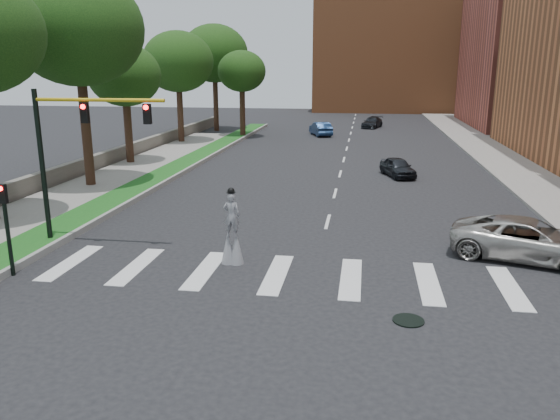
{
  "coord_description": "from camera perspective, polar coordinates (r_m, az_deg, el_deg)",
  "views": [
    {
      "loc": [
        1.58,
        -16.58,
        6.98
      ],
      "look_at": [
        -1.53,
        3.36,
        1.7
      ],
      "focal_mm": 35.0,
      "sensor_mm": 36.0,
      "label": 1
    }
  ],
  "objects": [
    {
      "name": "ground_plane",
      "position": [
        18.06,
        3.2,
        -8.1
      ],
      "size": [
        160.0,
        160.0,
        0.0
      ],
      "primitive_type": "plane",
      "color": "black",
      "rests_on": "ground"
    },
    {
      "name": "grass_median",
      "position": [
        39.45,
        -10.66,
        4.4
      ],
      "size": [
        2.0,
        60.0,
        0.25
      ],
      "primitive_type": "cube",
      "color": "#164F19",
      "rests_on": "ground"
    },
    {
      "name": "median_curb",
      "position": [
        39.12,
        -9.21,
        4.4
      ],
      "size": [
        0.2,
        60.0,
        0.28
      ],
      "primitive_type": "cube",
      "color": "gray",
      "rests_on": "ground"
    },
    {
      "name": "sidewalk_left",
      "position": [
        31.83,
        -21.74,
        1.1
      ],
      "size": [
        4.0,
        60.0,
        0.18
      ],
      "primitive_type": "cube",
      "color": "gray",
      "rests_on": "ground"
    },
    {
      "name": "sidewalk_right",
      "position": [
        43.54,
        23.35,
        4.35
      ],
      "size": [
        5.0,
        90.0,
        0.18
      ],
      "primitive_type": "cube",
      "color": "gray",
      "rests_on": "ground"
    },
    {
      "name": "stone_wall",
      "position": [
        43.31,
        -16.72,
        5.5
      ],
      "size": [
        0.5,
        56.0,
        1.1
      ],
      "primitive_type": "cube",
      "color": "#605B53",
      "rests_on": "ground"
    },
    {
      "name": "manhole",
      "position": [
        16.22,
        13.27,
        -11.17
      ],
      "size": [
        0.9,
        0.9,
        0.04
      ],
      "primitive_type": "cylinder",
      "color": "black",
      "rests_on": "ground"
    },
    {
      "name": "building_far",
      "position": [
        73.54,
        26.02,
        15.6
      ],
      "size": [
        16.0,
        22.0,
        20.0
      ],
      "primitive_type": "cube",
      "color": "#A84C3E",
      "rests_on": "ground"
    },
    {
      "name": "building_backdrop",
      "position": [
        94.71,
        12.0,
        15.57
      ],
      "size": [
        26.0,
        14.0,
        18.0
      ],
      "primitive_type": "cube",
      "color": "#AD6136",
      "rests_on": "ground"
    },
    {
      "name": "traffic_signal",
      "position": [
        22.82,
        -21.22,
        6.55
      ],
      "size": [
        5.3,
        0.23,
        6.2
      ],
      "color": "black",
      "rests_on": "ground"
    },
    {
      "name": "secondary_signal",
      "position": [
        20.62,
        -26.68,
        -1.07
      ],
      "size": [
        0.25,
        0.21,
        3.23
      ],
      "color": "black",
      "rests_on": "ground"
    },
    {
      "name": "stilt_performer",
      "position": [
        19.91,
        -5.04,
        -2.56
      ],
      "size": [
        0.84,
        0.53,
        2.85
      ],
      "rotation": [
        0.0,
        0.0,
        3.12
      ],
      "color": "black",
      "rests_on": "ground"
    },
    {
      "name": "suv_crossing",
      "position": [
        22.36,
        24.54,
        -2.83
      ],
      "size": [
        6.06,
        4.15,
        1.54
      ],
      "primitive_type": "imported",
      "rotation": [
        0.0,
        0.0,
        1.25
      ],
      "color": "#AFACA5",
      "rests_on": "ground"
    },
    {
      "name": "car_near",
      "position": [
        36.85,
        12.2,
        4.39
      ],
      "size": [
        2.57,
        3.93,
        1.24
      ],
      "primitive_type": "imported",
      "rotation": [
        0.0,
        0.0,
        0.33
      ],
      "color": "black",
      "rests_on": "ground"
    },
    {
      "name": "car_mid",
      "position": [
        58.4,
        4.27,
        8.46
      ],
      "size": [
        2.91,
        4.63,
        1.44
      ],
      "primitive_type": "imported",
      "rotation": [
        0.0,
        0.0,
        3.49
      ],
      "color": "navy",
      "rests_on": "ground"
    },
    {
      "name": "car_far",
      "position": [
        66.86,
        9.62,
        9.0
      ],
      "size": [
        2.85,
        4.63,
        1.25
      ],
      "primitive_type": "imported",
      "rotation": [
        0.0,
        0.0,
        -0.27
      ],
      "color": "black",
      "rests_on": "ground"
    },
    {
      "name": "tree_2",
      "position": [
        34.15,
        -20.44,
        17.26
      ],
      "size": [
        7.48,
        7.48,
        12.26
      ],
      "color": "black",
      "rests_on": "ground"
    },
    {
      "name": "tree_3",
      "position": [
        41.74,
        -15.94,
        13.32
      ],
      "size": [
        5.21,
        5.21,
        8.66
      ],
      "color": "black",
      "rests_on": "ground"
    },
    {
      "name": "tree_4",
      "position": [
        52.81,
        -10.62,
        14.96
      ],
      "size": [
        6.53,
        6.53,
        10.29
      ],
      "color": "black",
      "rests_on": "ground"
    },
    {
      "name": "tree_5",
      "position": [
        63.08,
        -6.88,
        15.92
      ],
      "size": [
        7.43,
        7.43,
        11.67
      ],
      "color": "black",
      "rests_on": "ground"
    },
    {
      "name": "tree_6",
      "position": [
        56.66,
        -4.02,
        14.21
      ],
      "size": [
        4.85,
        4.85,
        8.7
      ],
      "color": "black",
      "rests_on": "ground"
    }
  ]
}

